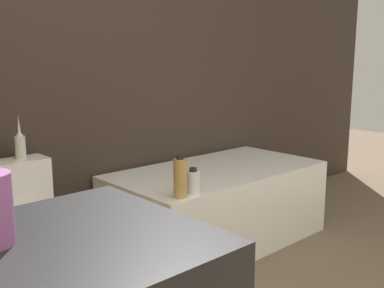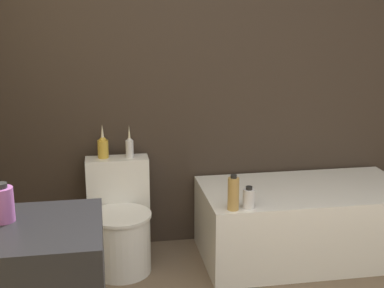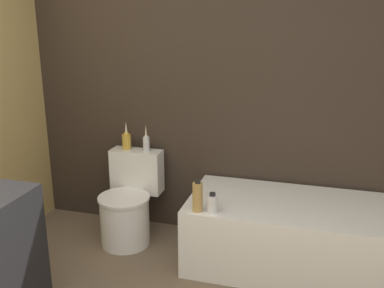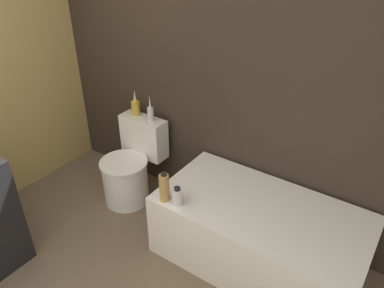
{
  "view_description": "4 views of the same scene",
  "coord_description": "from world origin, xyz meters",
  "px_view_note": "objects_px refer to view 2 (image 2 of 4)",
  "views": [
    {
      "loc": [
        -1.28,
        -0.19,
        1.21
      ],
      "look_at": [
        0.31,
        1.55,
        0.76
      ],
      "focal_mm": 42.0,
      "sensor_mm": 36.0,
      "label": 1
    },
    {
      "loc": [
        -0.58,
        -1.47,
        1.72
      ],
      "look_at": [
        -0.06,
        1.57,
        0.91
      ],
      "focal_mm": 50.0,
      "sensor_mm": 36.0,
      "label": 2
    },
    {
      "loc": [
        0.91,
        -1.19,
        1.82
      ],
      "look_at": [
        0.12,
        1.56,
        0.95
      ],
      "focal_mm": 42.0,
      "sensor_mm": 36.0,
      "label": 3
    },
    {
      "loc": [
        1.48,
        -0.06,
        2.15
      ],
      "look_at": [
        0.28,
        1.67,
        0.9
      ],
      "focal_mm": 35.0,
      "sensor_mm": 36.0,
      "label": 4
    }
  ],
  "objects_px": {
    "toilet": "(120,225)",
    "soap_bottle_glass": "(2,204)",
    "shampoo_bottle_tall": "(233,193)",
    "vase_silver": "(130,146)",
    "bathtub": "(304,221)",
    "vase_gold": "(103,146)",
    "shampoo_bottle_short": "(249,198)"
  },
  "relations": [
    {
      "from": "bathtub",
      "to": "toilet",
      "type": "xyz_separation_m",
      "value": [
        -1.27,
        0.06,
        0.04
      ]
    },
    {
      "from": "toilet",
      "to": "shampoo_bottle_tall",
      "type": "distance_m",
      "value": 0.83
    },
    {
      "from": "toilet",
      "to": "soap_bottle_glass",
      "type": "bearing_deg",
      "value": -113.5
    },
    {
      "from": "toilet",
      "to": "shampoo_bottle_short",
      "type": "distance_m",
      "value": 0.9
    },
    {
      "from": "toilet",
      "to": "vase_silver",
      "type": "relative_size",
      "value": 3.13
    },
    {
      "from": "toilet",
      "to": "vase_silver",
      "type": "xyz_separation_m",
      "value": [
        0.09,
        0.2,
        0.48
      ]
    },
    {
      "from": "soap_bottle_glass",
      "to": "shampoo_bottle_tall",
      "type": "bearing_deg",
      "value": 33.88
    },
    {
      "from": "vase_silver",
      "to": "toilet",
      "type": "bearing_deg",
      "value": -113.92
    },
    {
      "from": "soap_bottle_glass",
      "to": "shampoo_bottle_short",
      "type": "bearing_deg",
      "value": 32.12
    },
    {
      "from": "toilet",
      "to": "shampoo_bottle_tall",
      "type": "bearing_deg",
      "value": -28.53
    },
    {
      "from": "soap_bottle_glass",
      "to": "vase_gold",
      "type": "xyz_separation_m",
      "value": [
        0.42,
        1.38,
        -0.14
      ]
    },
    {
      "from": "vase_silver",
      "to": "shampoo_bottle_tall",
      "type": "distance_m",
      "value": 0.84
    },
    {
      "from": "bathtub",
      "to": "soap_bottle_glass",
      "type": "xyz_separation_m",
      "value": [
        -1.77,
        -1.1,
        0.67
      ]
    },
    {
      "from": "bathtub",
      "to": "vase_gold",
      "type": "bearing_deg",
      "value": 168.43
    },
    {
      "from": "bathtub",
      "to": "vase_silver",
      "type": "distance_m",
      "value": 1.32
    },
    {
      "from": "bathtub",
      "to": "shampoo_bottle_short",
      "type": "bearing_deg",
      "value": -148.92
    },
    {
      "from": "vase_silver",
      "to": "shampoo_bottle_tall",
      "type": "bearing_deg",
      "value": -44.09
    },
    {
      "from": "bathtub",
      "to": "vase_gold",
      "type": "xyz_separation_m",
      "value": [
        -1.36,
        0.28,
        0.53
      ]
    },
    {
      "from": "toilet",
      "to": "vase_gold",
      "type": "distance_m",
      "value": 0.54
    },
    {
      "from": "vase_gold",
      "to": "shampoo_bottle_tall",
      "type": "height_order",
      "value": "vase_gold"
    },
    {
      "from": "soap_bottle_glass",
      "to": "shampoo_bottle_tall",
      "type": "xyz_separation_m",
      "value": [
        1.18,
        0.8,
        -0.31
      ]
    },
    {
      "from": "bathtub",
      "to": "soap_bottle_glass",
      "type": "distance_m",
      "value": 2.19
    },
    {
      "from": "soap_bottle_glass",
      "to": "vase_silver",
      "type": "xyz_separation_m",
      "value": [
        0.6,
        1.37,
        -0.14
      ]
    },
    {
      "from": "vase_gold",
      "to": "vase_silver",
      "type": "xyz_separation_m",
      "value": [
        0.18,
        -0.01,
        -0.0
      ]
    },
    {
      "from": "vase_silver",
      "to": "shampoo_bottle_tall",
      "type": "xyz_separation_m",
      "value": [
        0.59,
        -0.57,
        -0.17
      ]
    },
    {
      "from": "soap_bottle_glass",
      "to": "shampoo_bottle_tall",
      "type": "height_order",
      "value": "soap_bottle_glass"
    },
    {
      "from": "shampoo_bottle_tall",
      "to": "toilet",
      "type": "bearing_deg",
      "value": 151.47
    },
    {
      "from": "bathtub",
      "to": "shampoo_bottle_tall",
      "type": "height_order",
      "value": "shampoo_bottle_tall"
    },
    {
      "from": "bathtub",
      "to": "vase_gold",
      "type": "distance_m",
      "value": 1.48
    },
    {
      "from": "shampoo_bottle_tall",
      "to": "vase_silver",
      "type": "bearing_deg",
      "value": 135.91
    },
    {
      "from": "vase_gold",
      "to": "vase_silver",
      "type": "relative_size",
      "value": 1.04
    },
    {
      "from": "soap_bottle_glass",
      "to": "shampoo_bottle_tall",
      "type": "distance_m",
      "value": 1.46
    }
  ]
}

